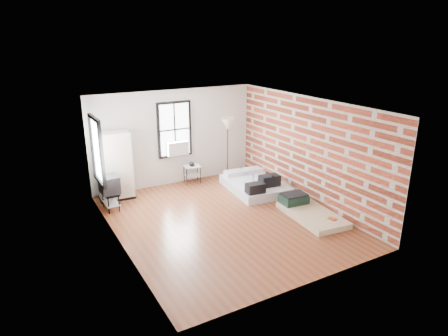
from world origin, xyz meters
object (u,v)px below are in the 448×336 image
wardrobe (114,166)px  side_table (192,169)px  mattress_main (255,184)px  mattress_bare (308,211)px  floor_lamp (228,127)px  tv_stand (110,186)px

wardrobe → side_table: wardrobe is taller
mattress_main → mattress_bare: 2.06m
mattress_bare → floor_lamp: bearing=100.9°
mattress_bare → floor_lamp: 3.74m
wardrobe → side_table: (2.31, 0.07, -0.50)m
wardrobe → mattress_bare: bearing=-38.1°
wardrobe → floor_lamp: (3.50, 0.00, 0.69)m
side_table → tv_stand: tv_stand is taller
tv_stand → side_table: bearing=13.6°
wardrobe → tv_stand: size_ratio=2.06×
mattress_main → wardrobe: size_ratio=1.12×
mattress_bare → wardrobe: size_ratio=1.03×
mattress_main → side_table: bearing=138.2°
mattress_bare → tv_stand: 5.01m
side_table → mattress_bare: bearing=-66.3°
mattress_main → side_table: side_table is taller
mattress_bare → side_table: bearing=118.8°
mattress_bare → wardrobe: wardrobe is taller
floor_lamp → side_table: bearing=176.6°
mattress_main → side_table: size_ratio=3.25×
mattress_bare → side_table: 3.81m
mattress_bare → floor_lamp: (-0.34, 3.41, 1.49)m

